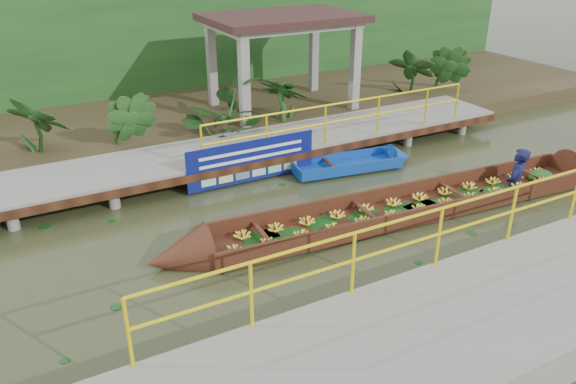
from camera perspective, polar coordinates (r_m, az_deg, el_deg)
name	(u,v)px	position (r m, az deg, el deg)	size (l,w,h in m)	color
ground	(297,229)	(11.28, 0.95, -3.78)	(80.00, 80.00, 0.00)	#2C3118
land_strip	(178,117)	(17.60, -11.14, 7.49)	(30.00, 8.00, 0.45)	#302918
far_dock	(230,152)	(13.89, -5.89, 4.08)	(16.00, 2.06, 1.66)	gray
near_dock	(497,318)	(8.96, 20.43, -11.94)	(18.00, 2.40, 1.73)	gray
pavilion	(282,28)	(17.03, -0.57, 16.35)	(4.40, 3.00, 3.00)	gray
foliage_backdrop	(149,44)	(19.51, -13.96, 14.37)	(30.00, 0.80, 4.00)	#154319
vendor_boat	(426,200)	(12.28, 13.84, -0.76)	(11.25, 1.91, 2.28)	#3D1810
moored_blue_boat	(374,162)	(14.30, 8.68, 3.07)	(3.24, 1.27, 0.75)	#0E3D9C
blue_banner	(252,161)	(13.10, -3.67, 3.20)	(3.21, 0.04, 1.00)	navy
tropical_plants	(274,95)	(16.15, -1.42, 9.85)	(14.15, 1.15, 1.43)	#154319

